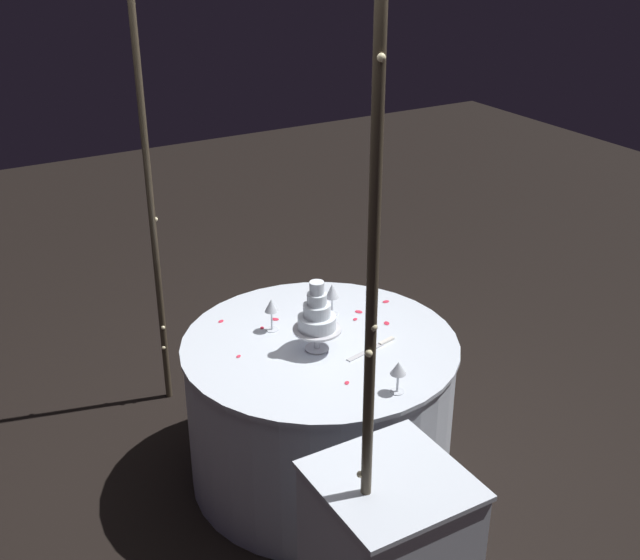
{
  "coord_description": "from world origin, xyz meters",
  "views": [
    {
      "loc": [
        -2.78,
        1.61,
        2.6
      ],
      "look_at": [
        0.0,
        0.0,
        1.07
      ],
      "focal_mm": 44.84,
      "sensor_mm": 36.0,
      "label": 1
    }
  ],
  "objects_px": {
    "tiered_cake": "(317,317)",
    "wine_glass_0": "(332,292)",
    "main_table": "(320,409)",
    "wine_glass_1": "(398,370)",
    "cake_knife": "(374,348)",
    "decorative_arch": "(229,188)",
    "wine_glass_2": "(271,307)"
  },
  "relations": [
    {
      "from": "tiered_cake",
      "to": "wine_glass_0",
      "type": "distance_m",
      "value": 0.35
    },
    {
      "from": "wine_glass_0",
      "to": "main_table",
      "type": "bearing_deg",
      "value": 137.92
    },
    {
      "from": "tiered_cake",
      "to": "cake_knife",
      "type": "bearing_deg",
      "value": -118.68
    },
    {
      "from": "main_table",
      "to": "wine_glass_0",
      "type": "distance_m",
      "value": 0.57
    },
    {
      "from": "tiered_cake",
      "to": "cake_knife",
      "type": "xyz_separation_m",
      "value": [
        -0.13,
        -0.23,
        -0.16
      ]
    },
    {
      "from": "wine_glass_1",
      "to": "tiered_cake",
      "type": "bearing_deg",
      "value": 13.64
    },
    {
      "from": "wine_glass_0",
      "to": "wine_glass_1",
      "type": "xyz_separation_m",
      "value": [
        -0.73,
        0.12,
        -0.01
      ]
    },
    {
      "from": "cake_knife",
      "to": "wine_glass_2",
      "type": "bearing_deg",
      "value": 39.86
    },
    {
      "from": "main_table",
      "to": "tiered_cake",
      "type": "bearing_deg",
      "value": 137.05
    },
    {
      "from": "wine_glass_0",
      "to": "cake_knife",
      "type": "xyz_separation_m",
      "value": [
        -0.38,
        0.0,
        -0.12
      ]
    },
    {
      "from": "decorative_arch",
      "to": "wine_glass_2",
      "type": "distance_m",
      "value": 0.79
    },
    {
      "from": "tiered_cake",
      "to": "wine_glass_2",
      "type": "relative_size",
      "value": 2.09
    },
    {
      "from": "main_table",
      "to": "cake_knife",
      "type": "bearing_deg",
      "value": -132.78
    },
    {
      "from": "main_table",
      "to": "tiered_cake",
      "type": "distance_m",
      "value": 0.54
    },
    {
      "from": "tiered_cake",
      "to": "wine_glass_0",
      "type": "xyz_separation_m",
      "value": [
        0.26,
        -0.23,
        -0.05
      ]
    },
    {
      "from": "decorative_arch",
      "to": "wine_glass_2",
      "type": "bearing_deg",
      "value": -52.05
    },
    {
      "from": "wine_glass_0",
      "to": "wine_glass_2",
      "type": "bearing_deg",
      "value": 89.03
    },
    {
      "from": "tiered_cake",
      "to": "wine_glass_2",
      "type": "xyz_separation_m",
      "value": [
        0.26,
        0.1,
        -0.04
      ]
    },
    {
      "from": "main_table",
      "to": "wine_glass_0",
      "type": "height_order",
      "value": "wine_glass_0"
    },
    {
      "from": "wine_glass_1",
      "to": "cake_knife",
      "type": "relative_size",
      "value": 0.49
    },
    {
      "from": "main_table",
      "to": "wine_glass_1",
      "type": "distance_m",
      "value": 0.71
    },
    {
      "from": "tiered_cake",
      "to": "wine_glass_1",
      "type": "distance_m",
      "value": 0.49
    },
    {
      "from": "main_table",
      "to": "wine_glass_1",
      "type": "bearing_deg",
      "value": -172.2
    },
    {
      "from": "cake_knife",
      "to": "wine_glass_1",
      "type": "bearing_deg",
      "value": 161.61
    },
    {
      "from": "wine_glass_2",
      "to": "cake_knife",
      "type": "bearing_deg",
      "value": -140.14
    },
    {
      "from": "wine_glass_1",
      "to": "cake_knife",
      "type": "bearing_deg",
      "value": -18.39
    },
    {
      "from": "wine_glass_1",
      "to": "wine_glass_0",
      "type": "bearing_deg",
      "value": -9.32
    },
    {
      "from": "wine_glass_2",
      "to": "tiered_cake",
      "type": "bearing_deg",
      "value": -160.1
    },
    {
      "from": "cake_knife",
      "to": "wine_glass_0",
      "type": "bearing_deg",
      "value": -0.71
    },
    {
      "from": "main_table",
      "to": "wine_glass_2",
      "type": "xyz_separation_m",
      "value": [
        0.22,
        0.14,
        0.5
      ]
    },
    {
      "from": "decorative_arch",
      "to": "main_table",
      "type": "distance_m",
      "value": 1.27
    },
    {
      "from": "decorative_arch",
      "to": "main_table",
      "type": "bearing_deg",
      "value": -89.99
    }
  ]
}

